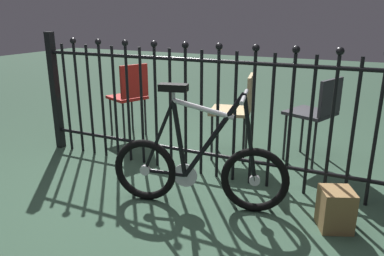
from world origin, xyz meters
TOP-DOWN VIEW (x-y plane):
  - ground_plane at (0.00, 0.00)m, footprint 20.00×20.00m
  - iron_fence at (-0.07, 0.56)m, footprint 3.32×0.07m
  - bicycle at (0.22, 0.04)m, footprint 1.28×0.43m
  - chair_tan at (0.17, 1.09)m, footprint 0.45×0.45m
  - chair_charcoal at (0.88, 1.27)m, footprint 0.50×0.50m
  - chair_red at (-1.14, 1.20)m, footprint 0.48×0.48m
  - display_crate at (1.17, 0.14)m, footprint 0.27×0.27m

SIDE VIEW (x-z plane):
  - ground_plane at x=0.00m, z-range 0.00..0.00m
  - display_crate at x=1.17m, z-range 0.00..0.28m
  - bicycle at x=0.22m, z-range -0.15..0.75m
  - chair_red at x=-1.14m, z-range 0.09..0.93m
  - chair_tan at x=0.17m, z-range 0.10..0.93m
  - chair_charcoal at x=0.88m, z-range 0.11..0.93m
  - iron_fence at x=-0.07m, z-range 0.01..1.21m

